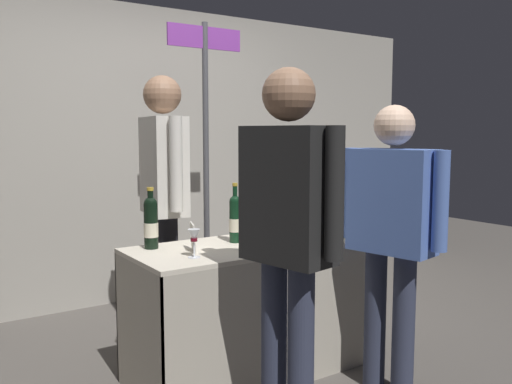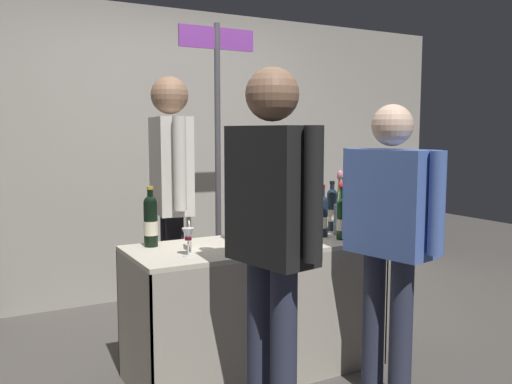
# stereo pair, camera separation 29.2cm
# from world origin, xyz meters

# --- Properties ---
(ground_plane) EXTENTS (12.00, 12.00, 0.00)m
(ground_plane) POSITION_xyz_m (0.00, 0.00, 0.00)
(ground_plane) COLOR #514C47
(back_partition) EXTENTS (6.07, 0.12, 2.47)m
(back_partition) POSITION_xyz_m (0.00, 1.80, 1.23)
(back_partition) COLOR #9E998E
(back_partition) RESTS_ON ground_plane
(tasting_table) EXTENTS (1.49, 0.62, 0.78)m
(tasting_table) POSITION_xyz_m (0.00, 0.00, 0.52)
(tasting_table) COLOR beige
(tasting_table) RESTS_ON ground_plane
(featured_wine_bottle) EXTENTS (0.07, 0.07, 0.33)m
(featured_wine_bottle) POSITION_xyz_m (0.64, 0.12, 0.92)
(featured_wine_bottle) COLOR #192333
(featured_wine_bottle) RESTS_ON tasting_table
(display_bottle_0) EXTENTS (0.08, 0.08, 0.34)m
(display_bottle_0) POSITION_xyz_m (-0.57, 0.20, 0.93)
(display_bottle_0) COLOR black
(display_bottle_0) RESTS_ON tasting_table
(display_bottle_1) EXTENTS (0.07, 0.07, 0.32)m
(display_bottle_1) POSITION_xyz_m (0.51, -0.16, 0.91)
(display_bottle_1) COLOR black
(display_bottle_1) RESTS_ON tasting_table
(display_bottle_2) EXTENTS (0.07, 0.07, 0.35)m
(display_bottle_2) POSITION_xyz_m (-0.09, 0.08, 0.92)
(display_bottle_2) COLOR black
(display_bottle_2) RESTS_ON tasting_table
(display_bottle_3) EXTENTS (0.08, 0.08, 0.31)m
(display_bottle_3) POSITION_xyz_m (0.29, 0.20, 0.91)
(display_bottle_3) COLOR black
(display_bottle_3) RESTS_ON tasting_table
(display_bottle_4) EXTENTS (0.07, 0.07, 0.32)m
(display_bottle_4) POSITION_xyz_m (0.45, -0.03, 0.91)
(display_bottle_4) COLOR #192333
(display_bottle_4) RESTS_ON tasting_table
(display_bottle_5) EXTENTS (0.07, 0.07, 0.33)m
(display_bottle_5) POSITION_xyz_m (0.10, -0.09, 0.92)
(display_bottle_5) COLOR #38230F
(display_bottle_5) RESTS_ON tasting_table
(display_bottle_6) EXTENTS (0.07, 0.07, 0.34)m
(display_bottle_6) POSITION_xyz_m (0.42, 0.15, 0.92)
(display_bottle_6) COLOR black
(display_bottle_6) RESTS_ON tasting_table
(display_bottle_7) EXTENTS (0.07, 0.07, 0.35)m
(display_bottle_7) POSITION_xyz_m (-0.06, -0.05, 0.92)
(display_bottle_7) COLOR black
(display_bottle_7) RESTS_ON tasting_table
(wine_glass_near_vendor) EXTENTS (0.08, 0.08, 0.14)m
(wine_glass_near_vendor) POSITION_xyz_m (0.18, 0.07, 0.88)
(wine_glass_near_vendor) COLOR silver
(wine_glass_near_vendor) RESTS_ON tasting_table
(wine_glass_mid) EXTENTS (0.06, 0.06, 0.15)m
(wine_glass_mid) POSITION_xyz_m (-0.48, -0.14, 0.88)
(wine_glass_mid) COLOR silver
(wine_glass_mid) RESTS_ON tasting_table
(flower_vase) EXTENTS (0.08, 0.08, 0.41)m
(flower_vase) POSITION_xyz_m (0.59, -0.03, 0.92)
(flower_vase) COLOR slate
(flower_vase) RESTS_ON tasting_table
(brochure_stand) EXTENTS (0.06, 0.14, 0.15)m
(brochure_stand) POSITION_xyz_m (-0.41, -0.00, 0.85)
(brochure_stand) COLOR silver
(brochure_stand) RESTS_ON tasting_table
(vendor_presenter) EXTENTS (0.27, 0.60, 1.78)m
(vendor_presenter) POSITION_xyz_m (-0.28, 0.66, 1.09)
(vendor_presenter) COLOR black
(vendor_presenter) RESTS_ON ground_plane
(taster_foreground_right) EXTENTS (0.29, 0.58, 1.70)m
(taster_foreground_right) POSITION_xyz_m (-0.31, -0.72, 1.03)
(taster_foreground_right) COLOR #2D3347
(taster_foreground_right) RESTS_ON ground_plane
(taster_foreground_left) EXTENTS (0.30, 0.61, 1.57)m
(taster_foreground_left) POSITION_xyz_m (0.46, -0.62, 0.94)
(taster_foreground_left) COLOR #2D3347
(taster_foreground_left) RESTS_ON ground_plane
(booth_signpost) EXTENTS (0.59, 0.04, 2.21)m
(booth_signpost) POSITION_xyz_m (0.20, 0.96, 1.37)
(booth_signpost) COLOR #47474C
(booth_signpost) RESTS_ON ground_plane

